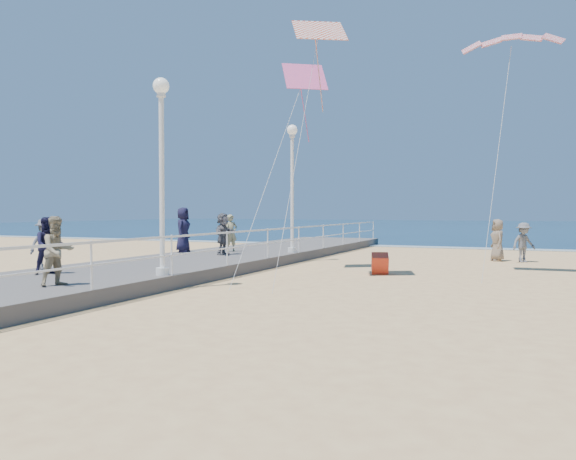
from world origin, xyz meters
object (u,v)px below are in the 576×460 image
at_px(lamp_post_far, 292,174).
at_px(spectator_2, 45,244).
at_px(lamp_post_mid, 162,155).
at_px(spectator_4, 183,230).
at_px(beach_walker_a, 524,242).
at_px(spectator_1, 57,251).
at_px(spectator_5, 223,234).
at_px(spectator_7, 48,246).
at_px(beach_walker_c, 498,240).
at_px(spectator_6, 231,233).
at_px(box_kite, 380,265).

height_order(lamp_post_far, spectator_2, lamp_post_far).
distance_m(lamp_post_mid, spectator_4, 8.73).
height_order(lamp_post_far, beach_walker_a, lamp_post_far).
bearing_deg(spectator_1, lamp_post_mid, -1.52).
relative_size(spectator_2, spectator_5, 0.91).
xyz_separation_m(lamp_post_mid, spectator_5, (-2.02, 6.75, -2.43)).
height_order(spectator_7, beach_walker_c, spectator_7).
height_order(lamp_post_mid, spectator_4, lamp_post_mid).
distance_m(spectator_5, beach_walker_c, 11.60).
relative_size(spectator_4, spectator_7, 1.20).
bearing_deg(spectator_4, spectator_5, -117.41).
height_order(lamp_post_far, spectator_4, lamp_post_far).
height_order(lamp_post_far, spectator_6, lamp_post_far).
bearing_deg(beach_walker_c, box_kite, -47.85).
bearing_deg(spectator_5, spectator_2, 159.45).
bearing_deg(lamp_post_mid, spectator_4, 120.32).
bearing_deg(lamp_post_far, spectator_1, -94.50).
height_order(lamp_post_mid, spectator_2, lamp_post_mid).
distance_m(lamp_post_far, spectator_1, 12.06).
height_order(lamp_post_mid, spectator_7, lamp_post_mid).
xyz_separation_m(spectator_2, beach_walker_c, (11.92, 13.01, -0.26)).
bearing_deg(spectator_1, spectator_7, 67.84).
bearing_deg(lamp_post_far, beach_walker_a, 22.26).
bearing_deg(box_kite, beach_walker_c, 46.54).
xyz_separation_m(spectator_5, spectator_7, (-1.00, -7.81, -0.04)).
bearing_deg(spectator_6, lamp_post_mid, -131.64).
bearing_deg(lamp_post_mid, spectator_7, -160.67).
distance_m(spectator_1, spectator_5, 9.58).
relative_size(lamp_post_mid, beach_walker_c, 2.98).
bearing_deg(spectator_4, lamp_post_far, -82.16).
height_order(lamp_post_mid, box_kite, lamp_post_mid).
distance_m(spectator_5, spectator_6, 1.76).
distance_m(lamp_post_far, box_kite, 6.40).
relative_size(spectator_7, beach_walker_c, 0.88).
bearing_deg(spectator_4, spectator_6, -69.78).
bearing_deg(beach_walker_c, lamp_post_mid, -53.31).
height_order(beach_walker_a, beach_walker_c, beach_walker_c).
xyz_separation_m(spectator_4, spectator_6, (1.66, 1.15, -0.15)).
distance_m(lamp_post_mid, spectator_1, 3.81).
relative_size(lamp_post_mid, box_kite, 8.87).
bearing_deg(spectator_1, beach_walker_a, -15.55).
relative_size(lamp_post_mid, spectator_1, 3.28).
xyz_separation_m(spectator_4, beach_walker_a, (13.15, 5.38, -0.52)).
bearing_deg(spectator_2, spectator_6, 1.12).
xyz_separation_m(lamp_post_far, beach_walker_a, (8.90, 3.64, -2.83)).
xyz_separation_m(lamp_post_mid, beach_walker_a, (8.90, 12.64, -2.83)).
height_order(spectator_2, box_kite, spectator_2).
distance_m(spectator_6, beach_walker_c, 11.35).
relative_size(spectator_6, spectator_7, 1.01).
bearing_deg(spectator_2, spectator_4, 12.30).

